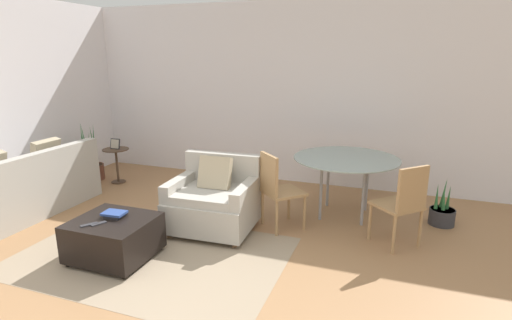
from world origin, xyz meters
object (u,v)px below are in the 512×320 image
book_stack (115,214)px  tv_remote_primary (99,224)px  armchair (214,201)px  dining_chair_near_right (403,201)px  side_table (117,159)px  potted_plant_small (442,214)px  potted_plant (90,168)px  dining_table (346,163)px  picture_frame (115,144)px  tv_remote_secondary (89,225)px  couch (18,193)px  ottoman (114,237)px  dining_chair_near_left (277,186)px

book_stack → tv_remote_primary: bearing=-97.8°
armchair → dining_chair_near_right: dining_chair_near_right is taller
book_stack → side_table: (-1.54, 1.96, -0.06)m
armchair → dining_chair_near_right: (2.04, 0.25, 0.18)m
tv_remote_primary → side_table: 2.64m
side_table → dining_chair_near_right: 4.31m
potted_plant_small → book_stack: bearing=-148.6°
potted_plant → dining_table: bearing=-1.6°
armchair → tv_remote_primary: (-0.68, -1.10, 0.08)m
tv_remote_primary → picture_frame: (-1.51, 2.16, 0.21)m
tv_remote_secondary → dining_chair_near_right: 3.12m
picture_frame → couch: bearing=-100.8°
picture_frame → tv_remote_primary: bearing=-54.9°
tv_remote_primary → dining_chair_near_right: bearing=26.4°
armchair → book_stack: armchair is taller
potted_plant → ottoman: bearing=-43.9°
ottoman → potted_plant_small: 3.71m
ottoman → tv_remote_primary: (-0.05, -0.13, 0.19)m
tv_remote_primary → tv_remote_secondary: size_ratio=0.97×
potted_plant_small → armchair: bearing=-157.6°
ottoman → dining_chair_near_right: 2.94m
dining_table → potted_plant_small: size_ratio=2.31×
book_stack → dining_chair_near_left: 1.75m
armchair → picture_frame: 2.45m
tv_remote_primary → dining_chair_near_right: 3.03m
ottoman → picture_frame: 2.59m
book_stack → dining_chair_near_left: size_ratio=0.26×
dining_chair_near_right → couch: bearing=-171.0°
dining_table → dining_chair_near_right: size_ratio=1.43×
side_table → potted_plant: bearing=-178.4°
potted_plant → picture_frame: bearing=1.6°
side_table → dining_table: 3.56m
tv_remote_primary → side_table: side_table is taller
couch → potted_plant: 1.53m
tv_remote_secondary → potted_plant: potted_plant is taller
tv_remote_secondary → potted_plant: bearing=131.9°
picture_frame → armchair: bearing=-25.9°
couch → book_stack: (1.83, -0.43, 0.15)m
ottoman → book_stack: (-0.02, 0.07, 0.21)m
armchair → ottoman: bearing=-123.2°
dining_chair_near_left → dining_chair_near_right: size_ratio=1.00×
dining_table → dining_chair_near_left: 0.98m
ottoman → side_table: side_table is taller
tv_remote_primary → ottoman: bearing=69.9°
couch → book_stack: 1.89m
tv_remote_primary → tv_remote_secondary: (-0.07, -0.05, 0.00)m
couch → armchair: (2.48, 0.46, 0.05)m
side_table → dining_table: dining_table is taller
tv_remote_primary → dining_chair_near_right: dining_chair_near_right is taller
book_stack → dining_chair_near_right: size_ratio=0.26×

